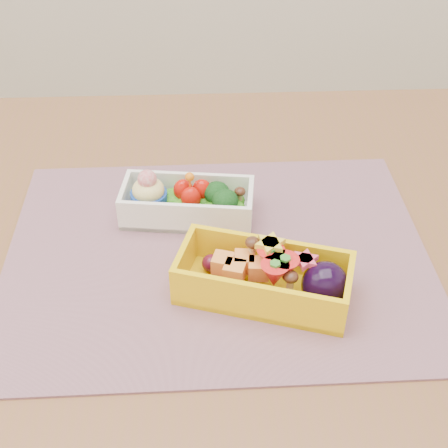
{
  "coord_description": "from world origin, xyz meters",
  "views": [
    {
      "loc": [
        -0.03,
        -0.49,
        1.21
      ],
      "look_at": [
        -0.01,
        0.03,
        0.79
      ],
      "focal_mm": 49.87,
      "sensor_mm": 36.0,
      "label": 1
    }
  ],
  "objects_px": {
    "placemat": "(217,254)",
    "bento_white": "(187,202)",
    "table": "(234,329)",
    "bento_yellow": "(267,277)"
  },
  "relations": [
    {
      "from": "bento_white",
      "to": "bento_yellow",
      "type": "bearing_deg",
      "value": -51.52
    },
    {
      "from": "placemat",
      "to": "bento_white",
      "type": "distance_m",
      "value": 0.08
    },
    {
      "from": "placemat",
      "to": "table",
      "type": "bearing_deg",
      "value": -49.17
    },
    {
      "from": "placemat",
      "to": "bento_yellow",
      "type": "bearing_deg",
      "value": -53.73
    },
    {
      "from": "table",
      "to": "placemat",
      "type": "distance_m",
      "value": 0.1
    },
    {
      "from": "bento_yellow",
      "to": "bento_white",
      "type": "bearing_deg",
      "value": 138.5
    },
    {
      "from": "table",
      "to": "placemat",
      "type": "relative_size",
      "value": 2.62
    },
    {
      "from": "bento_yellow",
      "to": "placemat",
      "type": "bearing_deg",
      "value": 143.53
    },
    {
      "from": "table",
      "to": "bento_white",
      "type": "height_order",
      "value": "bento_white"
    },
    {
      "from": "placemat",
      "to": "bento_white",
      "type": "xyz_separation_m",
      "value": [
        -0.03,
        0.07,
        0.02
      ]
    }
  ]
}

